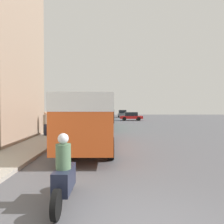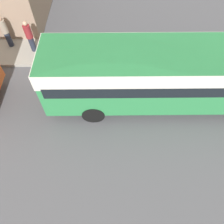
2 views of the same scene
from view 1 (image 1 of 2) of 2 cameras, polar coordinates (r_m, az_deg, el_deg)
name	(u,v)px [view 1 (image 1 of 2)]	position (r m, az deg, el deg)	size (l,w,h in m)	color
bus_lead	(92,115)	(12.62, -5.36, -0.73)	(2.51, 9.40, 2.90)	#EA5B23
bus_following	(102,110)	(25.09, -2.69, 0.41)	(2.53, 10.79, 2.93)	#2D8447
bus_third_in_line	(103,109)	(38.82, -2.29, 0.80)	(2.60, 9.21, 2.98)	teal
motorcycle_behind_lead	(64,176)	(5.63, -12.44, -15.96)	(0.38, 2.24, 1.73)	#1E2338
car_crossing	(131,116)	(36.97, 5.01, -1.09)	(3.83, 1.81, 1.42)	red
car_far_curb	(122,114)	(48.14, 2.74, -0.41)	(1.90, 4.04, 1.60)	slate
pedestrian_near_curb	(56,122)	(18.77, -14.48, -2.55)	(0.37, 0.37, 1.80)	#232838
pedestrian_walking_away	(46,123)	(17.53, -16.94, -2.79)	(0.37, 0.37, 1.83)	#232838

